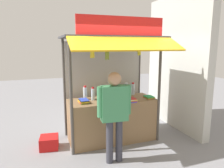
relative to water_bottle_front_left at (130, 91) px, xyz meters
name	(u,v)px	position (x,y,z in m)	size (l,w,h in m)	color
ground_plane	(112,139)	(-0.47, -0.09, -1.08)	(20.00, 20.00, 0.00)	gray
stall_counter	(112,120)	(-0.47, -0.09, -0.60)	(1.93, 0.78, 0.95)	olive
stall_structure	(110,68)	(-0.47, 0.07, 0.57)	(2.13, 1.71, 2.67)	#4C4742
water_bottle_front_left	(130,91)	(0.00, 0.00, 0.00)	(0.08, 0.08, 0.28)	silver
water_bottle_left	(126,89)	(-0.01, 0.19, 0.02)	(0.09, 0.09, 0.32)	silver
water_bottle_back_left	(85,93)	(-1.04, 0.11, 0.02)	(0.09, 0.09, 0.31)	silver
water_bottle_back_right	(133,89)	(0.17, 0.18, 0.01)	(0.09, 0.09, 0.30)	silver
water_bottle_far_left	(119,91)	(-0.23, 0.09, 0.00)	(0.08, 0.08, 0.29)	silver
water_bottle_center	(93,94)	(-0.89, 0.00, 0.01)	(0.08, 0.08, 0.29)	silver
magazine_stack_front_right	(149,97)	(0.37, -0.26, -0.11)	(0.22, 0.27, 0.04)	red
magazine_stack_right	(84,101)	(-1.13, -0.16, -0.09)	(0.21, 0.31, 0.07)	orange
magazine_stack_mid_right	(131,100)	(-0.16, -0.41, -0.09)	(0.21, 0.28, 0.08)	purple
banana_bunch_leftmost	(107,56)	(-0.75, -0.58, 0.87)	(0.11, 0.10, 0.33)	#332D23
banana_bunch_inner_left	(92,54)	(-1.04, -0.58, 0.91)	(0.11, 0.11, 0.29)	#332D23
banana_bunch_inner_right	(139,52)	(-0.08, -0.58, 0.93)	(0.10, 0.08, 0.26)	#332D23
vendor_person	(114,109)	(-0.76, -1.00, -0.06)	(0.64, 0.25, 1.68)	#383842
plastic_crate	(49,142)	(-1.87, -0.06, -0.95)	(0.37, 0.37, 0.26)	red
neighbour_wall	(176,63)	(1.41, 0.21, 0.62)	(0.20, 2.40, 3.39)	beige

